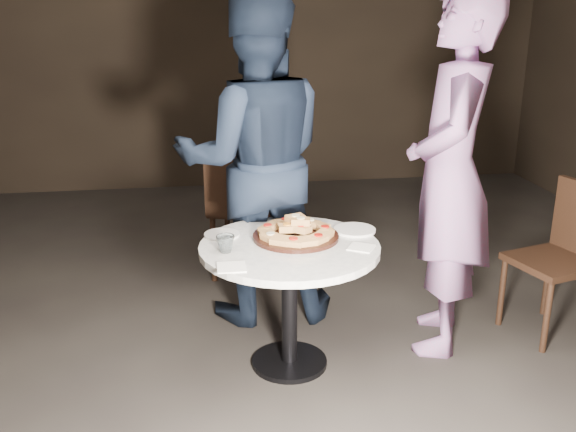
{
  "coord_description": "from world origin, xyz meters",
  "views": [
    {
      "loc": [
        -0.49,
        -2.93,
        1.77
      ],
      "look_at": [
        -0.05,
        0.0,
        0.79
      ],
      "focal_mm": 40.0,
      "sensor_mm": 36.0,
      "label": 1
    }
  ],
  "objects_px": {
    "focaccia_pile": "(296,229)",
    "chair_far": "(243,201)",
    "chair_right": "(566,249)",
    "diner_navy": "(255,161)",
    "diner_teal": "(450,175)",
    "table": "(289,268)",
    "water_glass": "(226,244)",
    "serving_board": "(296,236)"
  },
  "relations": [
    {
      "from": "focaccia_pile",
      "to": "chair_far",
      "type": "xyz_separation_m",
      "value": [
        -0.18,
        1.07,
        -0.17
      ]
    },
    {
      "from": "chair_right",
      "to": "diner_navy",
      "type": "xyz_separation_m",
      "value": [
        -1.67,
        0.47,
        0.44
      ]
    },
    {
      "from": "diner_teal",
      "to": "table",
      "type": "bearing_deg",
      "value": -61.11
    },
    {
      "from": "chair_far",
      "to": "diner_teal",
      "type": "bearing_deg",
      "value": 151.52
    },
    {
      "from": "table",
      "to": "focaccia_pile",
      "type": "distance_m",
      "value": 0.2
    },
    {
      "from": "water_glass",
      "to": "diner_teal",
      "type": "distance_m",
      "value": 1.2
    },
    {
      "from": "serving_board",
      "to": "focaccia_pile",
      "type": "relative_size",
      "value": 1.11
    },
    {
      "from": "chair_right",
      "to": "diner_teal",
      "type": "distance_m",
      "value": 0.85
    },
    {
      "from": "chair_far",
      "to": "table",
      "type": "bearing_deg",
      "value": 114.15
    },
    {
      "from": "table",
      "to": "chair_right",
      "type": "height_order",
      "value": "chair_right"
    },
    {
      "from": "serving_board",
      "to": "chair_right",
      "type": "bearing_deg",
      "value": 2.77
    },
    {
      "from": "water_glass",
      "to": "diner_navy",
      "type": "xyz_separation_m",
      "value": [
        0.21,
        0.67,
        0.23
      ]
    },
    {
      "from": "focaccia_pile",
      "to": "chair_far",
      "type": "bearing_deg",
      "value": 99.47
    },
    {
      "from": "serving_board",
      "to": "chair_far",
      "type": "distance_m",
      "value": 1.09
    },
    {
      "from": "water_glass",
      "to": "diner_teal",
      "type": "xyz_separation_m",
      "value": [
        1.16,
        0.18,
        0.24
      ]
    },
    {
      "from": "water_glass",
      "to": "diner_navy",
      "type": "relative_size",
      "value": 0.05
    },
    {
      "from": "serving_board",
      "to": "water_glass",
      "type": "distance_m",
      "value": 0.38
    },
    {
      "from": "focaccia_pile",
      "to": "chair_far",
      "type": "relative_size",
      "value": 0.41
    },
    {
      "from": "focaccia_pile",
      "to": "diner_teal",
      "type": "distance_m",
      "value": 0.84
    },
    {
      "from": "serving_board",
      "to": "water_glass",
      "type": "bearing_deg",
      "value": -159.5
    },
    {
      "from": "chair_far",
      "to": "diner_navy",
      "type": "bearing_deg",
      "value": 110.73
    },
    {
      "from": "serving_board",
      "to": "chair_far",
      "type": "relative_size",
      "value": 0.46
    },
    {
      "from": "chair_right",
      "to": "diner_teal",
      "type": "xyz_separation_m",
      "value": [
        -0.72,
        -0.02,
        0.45
      ]
    },
    {
      "from": "table",
      "to": "chair_right",
      "type": "bearing_deg",
      "value": 5.68
    },
    {
      "from": "water_glass",
      "to": "chair_right",
      "type": "distance_m",
      "value": 1.9
    },
    {
      "from": "table",
      "to": "diner_navy",
      "type": "xyz_separation_m",
      "value": [
        -0.1,
        0.62,
        0.4
      ]
    },
    {
      "from": "table",
      "to": "diner_teal",
      "type": "xyz_separation_m",
      "value": [
        0.85,
        0.13,
        0.41
      ]
    },
    {
      "from": "chair_right",
      "to": "table",
      "type": "bearing_deg",
      "value": -99.83
    },
    {
      "from": "chair_far",
      "to": "chair_right",
      "type": "distance_m",
      "value": 1.97
    },
    {
      "from": "table",
      "to": "chair_far",
      "type": "xyz_separation_m",
      "value": [
        -0.13,
        1.15,
        0.0
      ]
    },
    {
      "from": "water_glass",
      "to": "chair_far",
      "type": "distance_m",
      "value": 1.23
    },
    {
      "from": "diner_navy",
      "to": "diner_teal",
      "type": "distance_m",
      "value": 1.07
    },
    {
      "from": "chair_far",
      "to": "diner_teal",
      "type": "xyz_separation_m",
      "value": [
        0.99,
        -1.02,
        0.4
      ]
    },
    {
      "from": "table",
      "to": "water_glass",
      "type": "bearing_deg",
      "value": -170.68
    },
    {
      "from": "water_glass",
      "to": "chair_right",
      "type": "relative_size",
      "value": 0.1
    },
    {
      "from": "table",
      "to": "serving_board",
      "type": "height_order",
      "value": "serving_board"
    },
    {
      "from": "chair_right",
      "to": "chair_far",
      "type": "bearing_deg",
      "value": -135.89
    },
    {
      "from": "water_glass",
      "to": "table",
      "type": "bearing_deg",
      "value": 9.32
    },
    {
      "from": "water_glass",
      "to": "diner_navy",
      "type": "distance_m",
      "value": 0.74
    },
    {
      "from": "table",
      "to": "diner_navy",
      "type": "height_order",
      "value": "diner_navy"
    },
    {
      "from": "water_glass",
      "to": "chair_far",
      "type": "bearing_deg",
      "value": 81.55
    },
    {
      "from": "table",
      "to": "chair_right",
      "type": "relative_size",
      "value": 1.07
    }
  ]
}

